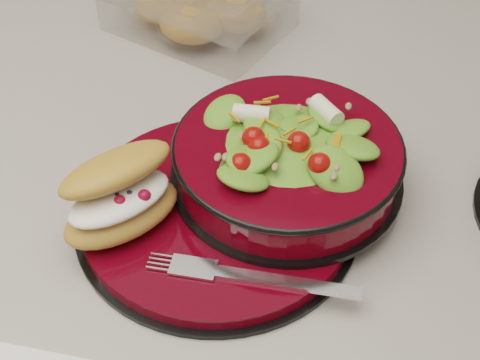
% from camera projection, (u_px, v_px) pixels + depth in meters
% --- Properties ---
extents(island_counter, '(1.24, 0.74, 0.90)m').
position_uv_depth(island_counter, '(200.00, 316.00, 1.14)').
color(island_counter, beige).
rests_on(island_counter, ground).
extents(dinner_plate, '(0.30, 0.30, 0.02)m').
position_uv_depth(dinner_plate, '(218.00, 211.00, 0.70)').
color(dinner_plate, black).
rests_on(dinner_plate, island_counter).
extents(salad_bowl, '(0.25, 0.25, 0.10)m').
position_uv_depth(salad_bowl, '(288.00, 152.00, 0.69)').
color(salad_bowl, black).
rests_on(salad_bowl, dinner_plate).
extents(croissant, '(0.13, 0.15, 0.07)m').
position_uv_depth(croissant, '(122.00, 196.00, 0.65)').
color(croissant, gold).
rests_on(croissant, dinner_plate).
extents(fork, '(0.18, 0.02, 0.00)m').
position_uv_depth(fork, '(257.00, 278.00, 0.62)').
color(fork, silver).
rests_on(fork, dinner_plate).
extents(pastry_box, '(0.28, 0.24, 0.09)m').
position_uv_depth(pastry_box, '(199.00, 0.00, 0.94)').
color(pastry_box, white).
rests_on(pastry_box, island_counter).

